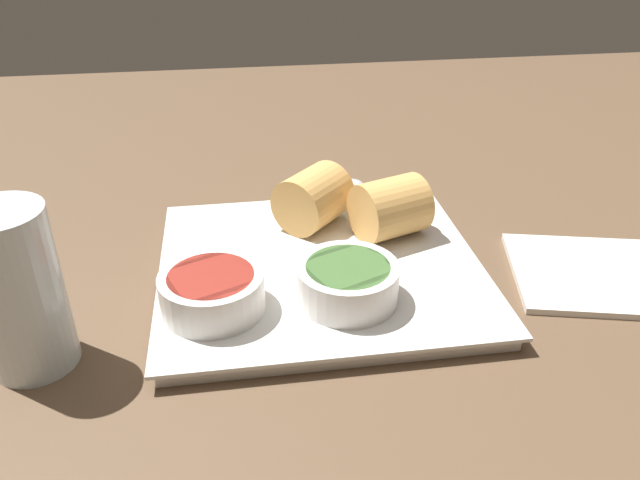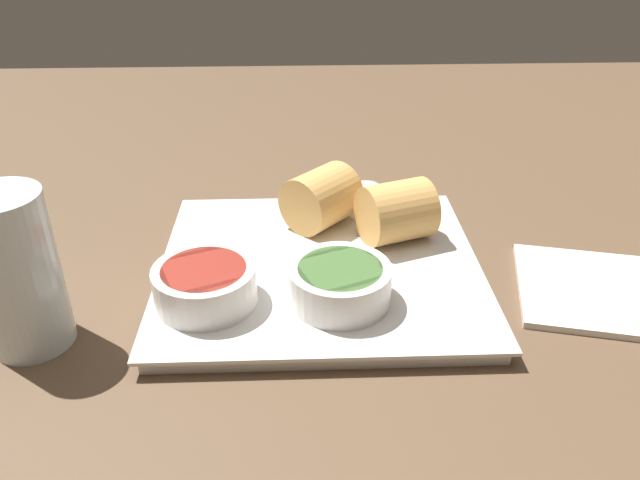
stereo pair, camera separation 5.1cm
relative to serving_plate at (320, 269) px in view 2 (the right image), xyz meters
The scene contains 9 objects.
table_surface 2.99cm from the serving_plate, 123.21° to the right, with size 180.00×140.00×2.00cm.
serving_plate is the anchor object (origin of this frame).
roll_front_left 8.09cm from the serving_plate, 95.36° to the right, with size 8.20×8.22×5.55cm.
roll_front_right 9.23cm from the serving_plate, 151.62° to the right, with size 7.66×7.28×5.55cm.
dipping_bowl_near 6.34cm from the serving_plate, 100.92° to the left, with size 8.07×8.07×3.08cm.
dipping_bowl_far 10.96cm from the serving_plate, 30.81° to the left, with size 8.07×8.07×3.08cm.
spoon 16.90cm from the serving_plate, 103.94° to the right, with size 16.91×5.38×1.27cm.
napkin 24.38cm from the serving_plate, behind, with size 16.98×15.39×0.60cm.
drinking_glass 24.01cm from the serving_plate, 19.93° to the left, with size 6.02×6.02×12.30cm.
Camera 2 is at (3.10, 48.05, 32.44)cm, focal length 35.00 mm.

